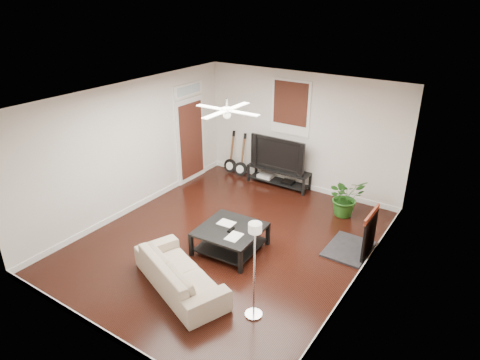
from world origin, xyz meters
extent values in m
cube|color=black|center=(0.00, 0.00, 0.00)|extent=(5.00, 6.00, 0.01)
cube|color=white|center=(0.00, 0.00, 2.80)|extent=(5.00, 6.00, 0.01)
cube|color=silver|center=(0.00, 3.00, 1.40)|extent=(5.00, 0.01, 2.80)
cube|color=silver|center=(0.00, -3.00, 1.40)|extent=(5.00, 0.01, 2.80)
cube|color=silver|center=(-2.50, 0.00, 1.40)|extent=(0.01, 6.00, 2.80)
cube|color=silver|center=(2.50, 0.00, 1.40)|extent=(0.01, 6.00, 2.80)
cube|color=#AD4E37|center=(2.49, 1.00, 1.40)|extent=(0.02, 2.20, 2.80)
cube|color=black|center=(2.20, 1.00, 0.46)|extent=(0.80, 1.10, 0.92)
cube|color=#35170E|center=(-0.30, 2.97, 1.95)|extent=(1.00, 0.06, 1.30)
cube|color=white|center=(-2.46, 1.90, 1.25)|extent=(0.08, 1.00, 2.50)
cube|color=black|center=(-0.44, 2.78, 0.22)|extent=(1.59, 0.42, 0.45)
imported|color=black|center=(-0.44, 2.80, 0.85)|extent=(1.42, 0.19, 0.82)
cube|color=black|center=(0.20, -0.23, 0.23)|extent=(1.17, 1.17, 0.46)
imported|color=#C3AE92|center=(0.14, -1.57, 0.29)|extent=(2.10, 1.43, 0.57)
imported|color=#215819|center=(1.47, 2.25, 0.43)|extent=(1.00, 1.02, 0.85)
camera|label=1|loc=(4.07, -5.72, 4.49)|focal=31.77mm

